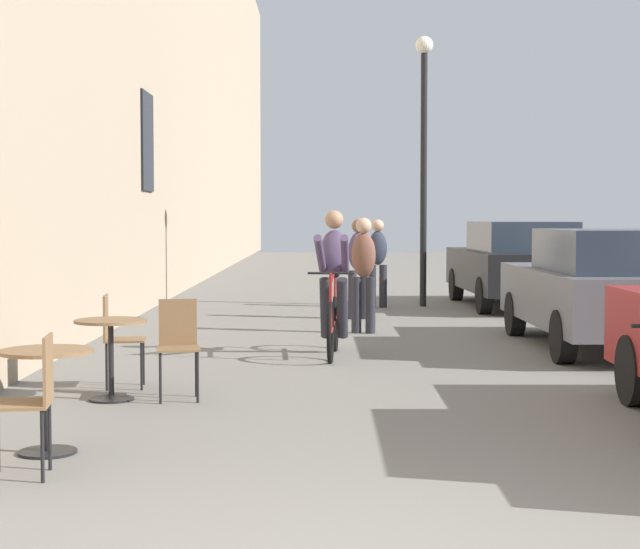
# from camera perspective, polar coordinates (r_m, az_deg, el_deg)

# --- Properties ---
(cafe_table_near) EXTENTS (0.64, 0.64, 0.72)m
(cafe_table_near) POSITION_cam_1_polar(r_m,az_deg,el_deg) (7.35, -14.75, -5.57)
(cafe_table_near) COLOR black
(cafe_table_near) RESTS_ON ground_plane
(cafe_chair_near_toward_street) EXTENTS (0.42, 0.42, 0.89)m
(cafe_chair_near_toward_street) POSITION_cam_1_polar(r_m,az_deg,el_deg) (6.72, -15.54, -6.43)
(cafe_chair_near_toward_street) COLOR black
(cafe_chair_near_toward_street) RESTS_ON ground_plane
(cafe_table_mid) EXTENTS (0.64, 0.64, 0.72)m
(cafe_table_mid) POSITION_cam_1_polar(r_m,az_deg,el_deg) (9.34, -11.36, -3.67)
(cafe_table_mid) COLOR black
(cafe_table_mid) RESTS_ON ground_plane
(cafe_chair_mid_toward_street) EXTENTS (0.44, 0.44, 0.89)m
(cafe_chair_mid_toward_street) POSITION_cam_1_polar(r_m,az_deg,el_deg) (9.32, -7.72, -3.68)
(cafe_chair_mid_toward_street) COLOR black
(cafe_chair_mid_toward_street) RESTS_ON ground_plane
(cafe_chair_mid_toward_wall) EXTENTS (0.42, 0.42, 0.89)m
(cafe_chair_mid_toward_wall) POSITION_cam_1_polar(r_m,az_deg,el_deg) (10.00, -11.03, -3.24)
(cafe_chair_mid_toward_wall) COLOR black
(cafe_chair_mid_toward_wall) RESTS_ON ground_plane
(cyclist_on_bicycle) EXTENTS (0.52, 1.76, 1.74)m
(cyclist_on_bicycle) POSITION_cam_1_polar(r_m,az_deg,el_deg) (12.16, 0.89, -0.67)
(cyclist_on_bicycle) COLOR black
(cyclist_on_bicycle) RESTS_ON ground_plane
(pedestrian_near) EXTENTS (0.37, 0.29, 1.62)m
(pedestrian_near) POSITION_cam_1_polar(r_m,az_deg,el_deg) (14.44, 2.55, 0.34)
(pedestrian_near) COLOR #26262D
(pedestrian_near) RESTS_ON ground_plane
(pedestrian_mid) EXTENTS (0.38, 0.30, 1.60)m
(pedestrian_mid) POSITION_cam_1_polar(r_m,az_deg,el_deg) (16.49, 2.27, 0.65)
(pedestrian_mid) COLOR #26262D
(pedestrian_mid) RESTS_ON ground_plane
(pedestrian_far) EXTENTS (0.34, 0.25, 1.59)m
(pedestrian_far) POSITION_cam_1_polar(r_m,az_deg,el_deg) (18.61, 3.34, 0.91)
(pedestrian_far) COLOR #26262D
(pedestrian_far) RESTS_ON ground_plane
(street_lamp) EXTENTS (0.32, 0.32, 4.90)m
(street_lamp) POSITION_cam_1_polar(r_m,az_deg,el_deg) (18.95, 5.89, 7.64)
(street_lamp) COLOR black
(street_lamp) RESTS_ON ground_plane
(parked_car_second) EXTENTS (1.79, 4.18, 1.48)m
(parked_car_second) POSITION_cam_1_polar(r_m,az_deg,el_deg) (13.15, 15.51, -0.68)
(parked_car_second) COLOR #595960
(parked_car_second) RESTS_ON ground_plane
(parked_car_third) EXTENTS (1.96, 4.42, 1.55)m
(parked_car_third) POSITION_cam_1_polar(r_m,az_deg,el_deg) (18.96, 10.90, 0.63)
(parked_car_third) COLOR black
(parked_car_third) RESTS_ON ground_plane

